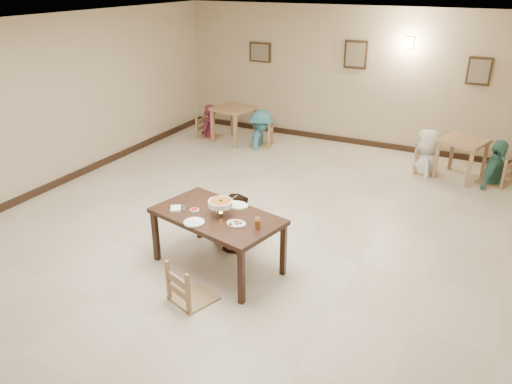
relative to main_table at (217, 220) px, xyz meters
The scene contains 31 objects.
floor 1.18m from the main_table, 96.32° to the left, with size 10.00×10.00×0.00m, color beige.
ceiling 2.49m from the main_table, 96.32° to the left, with size 10.00×10.00×0.00m, color silver.
wall_back 6.00m from the main_table, 91.01° to the left, with size 10.00×10.00×0.00m, color #C6B08D.
wall_left 4.29m from the main_table, 166.99° to the left, with size 10.00×10.00×0.00m, color #C6B08D.
baseboard_back 5.95m from the main_table, 91.02° to the left, with size 8.00×0.06×0.12m, color black.
baseboard_left 4.23m from the main_table, 166.90° to the left, with size 0.06×10.00×0.12m, color black.
picture_a 6.45m from the main_table, 111.32° to the left, with size 0.55×0.04×0.45m.
picture_b 6.05m from the main_table, 90.05° to the left, with size 0.50×0.04×0.60m.
picture_c 6.51m from the main_table, 67.09° to the left, with size 0.45×0.04×0.55m.
wall_sconce 6.22m from the main_table, 79.50° to the left, with size 0.16×0.05×0.22m, color #FFD88C.
main_table is the anchor object (origin of this frame).
chair_far 0.73m from the main_table, 96.66° to the left, with size 0.47×0.47×1.01m.
chair_near 0.80m from the main_table, 82.26° to the right, with size 0.47×0.47×1.00m.
main_diner 0.64m from the main_table, 98.35° to the left, with size 0.78×0.61×1.60m, color gray.
curry_warmer 0.25m from the main_table, ahead, with size 0.35×0.31×0.28m.
rice_plate_far 0.36m from the main_table, 71.09° to the left, with size 0.31×0.31×0.07m.
rice_plate_near 0.37m from the main_table, 110.77° to the right, with size 0.26×0.26×0.06m.
fried_plate 0.40m from the main_table, 21.15° to the right, with size 0.25×0.25×0.05m.
chili_dish 0.33m from the main_table, behind, with size 0.12×0.12×0.03m.
napkin_cutlery 0.57m from the main_table, 167.10° to the right, with size 0.24×0.28×0.03m.
drink_glass 0.66m from the main_table, ahead, with size 0.07×0.07×0.14m.
bg_table_left 5.39m from the main_table, 116.79° to the left, with size 0.97×0.97×0.82m.
bg_table_right 5.41m from the main_table, 62.50° to the left, with size 0.97×0.97×0.77m.
bg_chair_ll 5.76m from the main_table, 122.82° to the left, with size 0.49×0.49×1.05m.
bg_chair_lr 5.14m from the main_table, 109.83° to the left, with size 0.49×0.49×1.04m.
bg_chair_rl 5.18m from the main_table, 68.74° to the left, with size 0.44×0.44×0.95m.
bg_chair_rr 5.74m from the main_table, 57.04° to the left, with size 0.51×0.51×1.08m.
bg_diner_a 5.75m from the main_table, 122.82° to the left, with size 0.58×0.38×1.59m, color maroon.
bg_diner_b 5.14m from the main_table, 109.83° to the left, with size 1.06×0.61×1.64m, color teal.
bg_diner_c 5.18m from the main_table, 68.74° to the left, with size 0.85×0.55×1.74m, color silver.
bg_diner_d 5.74m from the main_table, 57.04° to the left, with size 0.99×0.41×1.68m, color #448979.
Camera 1 is at (3.14, -5.85, 3.64)m, focal length 35.00 mm.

